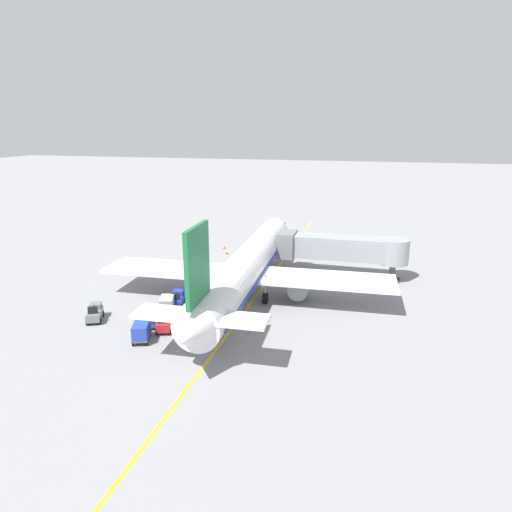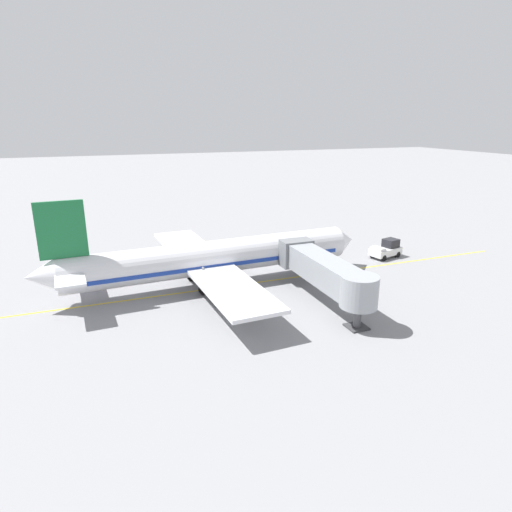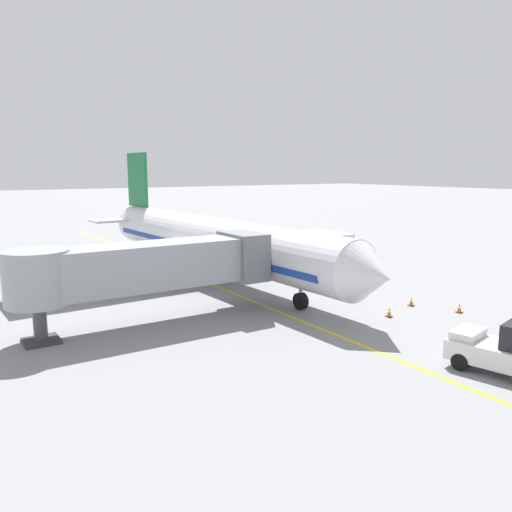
{
  "view_description": "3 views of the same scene",
  "coord_description": "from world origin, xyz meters",
  "px_view_note": "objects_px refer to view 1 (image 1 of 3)",
  "views": [
    {
      "loc": [
        11.57,
        -42.39,
        17.14
      ],
      "look_at": [
        -0.92,
        3.68,
        3.41
      ],
      "focal_mm": 31.56,
      "sensor_mm": 36.0,
      "label": 1
    },
    {
      "loc": [
        43.87,
        -11.83,
        17.86
      ],
      "look_at": [
        0.02,
        5.15,
        3.19
      ],
      "focal_mm": 30.85,
      "sensor_mm": 36.0,
      "label": 2
    },
    {
      "loc": [
        18.19,
        37.12,
        9.02
      ],
      "look_at": [
        -2.2,
        5.37,
        2.53
      ],
      "focal_mm": 35.71,
      "sensor_mm": 36.0,
      "label": 3
    }
  ],
  "objects_px": {
    "jet_bridge": "(341,248)",
    "baggage_cart_front": "(167,304)",
    "baggage_cart_second_in_train": "(157,316)",
    "pushback_tractor": "(280,233)",
    "safety_cone_wing_tip": "(227,252)",
    "baggage_cart_third_in_train": "(141,331)",
    "baggage_tug_spare": "(95,313)",
    "safety_cone_nose_right": "(224,246)",
    "ground_crew_wing_walker": "(188,285)",
    "baggage_tug_lead": "(177,299)",
    "parked_airliner": "(247,267)",
    "baggage_tug_trailing": "(165,322)",
    "safety_cone_nose_left": "(250,252)"
  },
  "relations": [
    {
      "from": "baggage_tug_trailing",
      "to": "baggage_cart_third_in_train",
      "type": "relative_size",
      "value": 0.93
    },
    {
      "from": "safety_cone_wing_tip",
      "to": "baggage_cart_second_in_train",
      "type": "bearing_deg",
      "value": -86.14
    },
    {
      "from": "baggage_tug_spare",
      "to": "baggage_cart_second_in_train",
      "type": "height_order",
      "value": "baggage_tug_spare"
    },
    {
      "from": "baggage_tug_trailing",
      "to": "safety_cone_wing_tip",
      "type": "relative_size",
      "value": 4.66
    },
    {
      "from": "jet_bridge",
      "to": "baggage_cart_front",
      "type": "distance_m",
      "value": 21.75
    },
    {
      "from": "jet_bridge",
      "to": "baggage_cart_second_in_train",
      "type": "xyz_separation_m",
      "value": [
        -14.55,
        -18.51,
        -2.51
      ]
    },
    {
      "from": "baggage_tug_lead",
      "to": "baggage_cart_second_in_train",
      "type": "bearing_deg",
      "value": -87.33
    },
    {
      "from": "baggage_cart_front",
      "to": "baggage_cart_second_in_train",
      "type": "bearing_deg",
      "value": -81.86
    },
    {
      "from": "safety_cone_wing_tip",
      "to": "baggage_tug_spare",
      "type": "bearing_deg",
      "value": -100.3
    },
    {
      "from": "baggage_cart_front",
      "to": "safety_cone_nose_left",
      "type": "relative_size",
      "value": 5.02
    },
    {
      "from": "parked_airliner",
      "to": "baggage_tug_trailing",
      "type": "height_order",
      "value": "parked_airliner"
    },
    {
      "from": "pushback_tractor",
      "to": "safety_cone_nose_left",
      "type": "distance_m",
      "value": 9.3
    },
    {
      "from": "parked_airliner",
      "to": "baggage_tug_trailing",
      "type": "bearing_deg",
      "value": -115.08
    },
    {
      "from": "pushback_tractor",
      "to": "safety_cone_nose_right",
      "type": "distance_m",
      "value": 9.97
    },
    {
      "from": "baggage_cart_front",
      "to": "safety_cone_wing_tip",
      "type": "bearing_deg",
      "value": 93.27
    },
    {
      "from": "jet_bridge",
      "to": "baggage_cart_front",
      "type": "bearing_deg",
      "value": -133.87
    },
    {
      "from": "parked_airliner",
      "to": "baggage_cart_third_in_train",
      "type": "relative_size",
      "value": 12.59
    },
    {
      "from": "parked_airliner",
      "to": "baggage_tug_lead",
      "type": "height_order",
      "value": "parked_airliner"
    },
    {
      "from": "baggage_cart_second_in_train",
      "to": "pushback_tractor",
      "type": "bearing_deg",
      "value": 83.47
    },
    {
      "from": "pushback_tractor",
      "to": "safety_cone_nose_right",
      "type": "xyz_separation_m",
      "value": [
        -6.82,
        -7.22,
        -0.81
      ]
    },
    {
      "from": "safety_cone_nose_left",
      "to": "safety_cone_wing_tip",
      "type": "xyz_separation_m",
      "value": [
        -3.18,
        -1.0,
        0.0
      ]
    },
    {
      "from": "safety_cone_wing_tip",
      "to": "baggage_cart_third_in_train",
      "type": "bearing_deg",
      "value": -86.24
    },
    {
      "from": "jet_bridge",
      "to": "baggage_tug_trailing",
      "type": "bearing_deg",
      "value": -125.4
    },
    {
      "from": "ground_crew_wing_walker",
      "to": "baggage_tug_lead",
      "type": "bearing_deg",
      "value": -84.12
    },
    {
      "from": "baggage_tug_trailing",
      "to": "baggage_tug_spare",
      "type": "bearing_deg",
      "value": 178.55
    },
    {
      "from": "safety_cone_wing_tip",
      "to": "safety_cone_nose_left",
      "type": "bearing_deg",
      "value": 17.48
    },
    {
      "from": "jet_bridge",
      "to": "baggage_cart_third_in_train",
      "type": "xyz_separation_m",
      "value": [
        -14.4,
        -21.55,
        -2.51
      ]
    },
    {
      "from": "parked_airliner",
      "to": "baggage_cart_third_in_train",
      "type": "xyz_separation_m",
      "value": [
        -5.49,
        -12.38,
        -2.24
      ]
    },
    {
      "from": "baggage_cart_front",
      "to": "ground_crew_wing_walker",
      "type": "xyz_separation_m",
      "value": [
        -0.15,
        5.26,
        0.0
      ]
    },
    {
      "from": "baggage_tug_trailing",
      "to": "safety_cone_nose_right",
      "type": "bearing_deg",
      "value": 98.19
    },
    {
      "from": "baggage_cart_second_in_train",
      "to": "safety_cone_wing_tip",
      "type": "relative_size",
      "value": 5.02
    },
    {
      "from": "baggage_cart_third_in_train",
      "to": "safety_cone_wing_tip",
      "type": "relative_size",
      "value": 5.02
    },
    {
      "from": "baggage_tug_trailing",
      "to": "baggage_cart_second_in_train",
      "type": "bearing_deg",
      "value": 152.94
    },
    {
      "from": "pushback_tractor",
      "to": "safety_cone_nose_right",
      "type": "height_order",
      "value": "pushback_tractor"
    },
    {
      "from": "baggage_tug_spare",
      "to": "ground_crew_wing_walker",
      "type": "xyz_separation_m",
      "value": [
        5.51,
        8.55,
        0.24
      ]
    },
    {
      "from": "baggage_cart_front",
      "to": "baggage_tug_trailing",
      "type": "bearing_deg",
      "value": -67.38
    },
    {
      "from": "ground_crew_wing_walker",
      "to": "baggage_cart_third_in_train",
      "type": "bearing_deg",
      "value": -86.28
    },
    {
      "from": "jet_bridge",
      "to": "baggage_cart_second_in_train",
      "type": "bearing_deg",
      "value": -128.16
    },
    {
      "from": "baggage_tug_trailing",
      "to": "parked_airliner",
      "type": "bearing_deg",
      "value": 64.92
    },
    {
      "from": "pushback_tractor",
      "to": "ground_crew_wing_walker",
      "type": "height_order",
      "value": "pushback_tractor"
    },
    {
      "from": "parked_airliner",
      "to": "pushback_tractor",
      "type": "bearing_deg",
      "value": 94.02
    },
    {
      "from": "parked_airliner",
      "to": "baggage_cart_front",
      "type": "bearing_deg",
      "value": -133.41
    },
    {
      "from": "baggage_tug_lead",
      "to": "safety_cone_nose_right",
      "type": "distance_m",
      "value": 22.27
    },
    {
      "from": "baggage_tug_spare",
      "to": "safety_cone_nose_right",
      "type": "distance_m",
      "value": 27.42
    },
    {
      "from": "baggage_tug_spare",
      "to": "baggage_cart_front",
      "type": "relative_size",
      "value": 0.94
    },
    {
      "from": "safety_cone_nose_left",
      "to": "baggage_cart_third_in_train",
      "type": "bearing_deg",
      "value": -92.84
    },
    {
      "from": "safety_cone_nose_left",
      "to": "safety_cone_wing_tip",
      "type": "distance_m",
      "value": 3.34
    },
    {
      "from": "parked_airliner",
      "to": "safety_cone_wing_tip",
      "type": "height_order",
      "value": "parked_airliner"
    },
    {
      "from": "baggage_tug_trailing",
      "to": "ground_crew_wing_walker",
      "type": "relative_size",
      "value": 1.63
    },
    {
      "from": "baggage_tug_spare",
      "to": "jet_bridge",
      "type": "bearing_deg",
      "value": 42.43
    }
  ]
}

